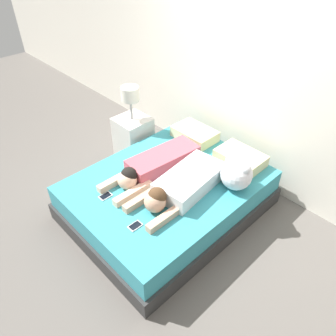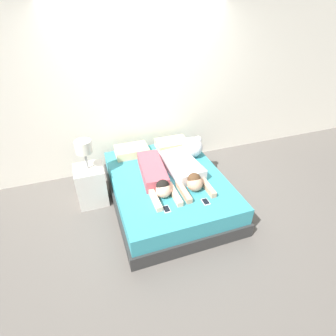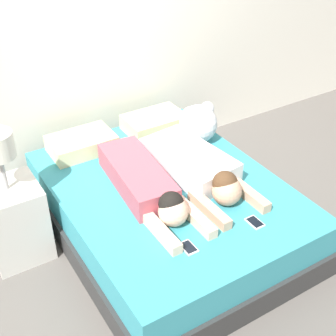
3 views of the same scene
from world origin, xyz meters
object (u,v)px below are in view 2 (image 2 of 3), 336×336
at_px(bed, 168,189).
at_px(pillow_head_left, 132,151).
at_px(person_left, 155,175).
at_px(plush_toy, 192,147).
at_px(pillow_head_right, 172,144).
at_px(nightstand, 91,182).
at_px(cell_phone_right, 206,202).
at_px(person_right, 185,170).
at_px(cell_phone_left, 166,209).

height_order(bed, pillow_head_left, pillow_head_left).
xyz_separation_m(pillow_head_left, person_left, (0.15, -0.79, 0.03)).
bearing_deg(person_left, bed, 7.52).
xyz_separation_m(bed, plush_toy, (0.54, 0.41, 0.39)).
relative_size(pillow_head_right, nightstand, 0.51).
bearing_deg(cell_phone_right, nightstand, 141.92).
bearing_deg(nightstand, cell_phone_right, -38.08).
distance_m(cell_phone_right, plush_toy, 1.10).
bearing_deg(cell_phone_right, person_right, 92.95).
height_order(cell_phone_left, plush_toy, plush_toy).
height_order(bed, pillow_head_right, pillow_head_right).
bearing_deg(pillow_head_right, person_left, -123.64).
bearing_deg(cell_phone_left, cell_phone_right, -3.81).
height_order(person_left, nightstand, nightstand).
bearing_deg(nightstand, plush_toy, 1.61).
relative_size(plush_toy, nightstand, 0.33).
distance_m(person_right, cell_phone_left, 0.74).
bearing_deg(pillow_head_left, person_right, -55.01).
height_order(person_left, cell_phone_left, person_left).
bearing_deg(cell_phone_right, bed, 111.98).
bearing_deg(cell_phone_right, person_left, 125.96).
relative_size(cell_phone_left, nightstand, 0.12).
relative_size(bed, nightstand, 2.00).
relative_size(pillow_head_right, person_left, 0.44).
height_order(pillow_head_right, person_left, person_left).
distance_m(bed, pillow_head_right, 0.88).
relative_size(bed, person_right, 1.84).
xyz_separation_m(person_left, person_right, (0.42, -0.02, 0.00)).
bearing_deg(pillow_head_left, cell_phone_left, -85.75).
relative_size(pillow_head_right, plush_toy, 1.54).
relative_size(bed, pillow_head_right, 3.93).
bearing_deg(plush_toy, person_right, -124.47).
distance_m(person_right, plush_toy, 0.55).
relative_size(pillow_head_left, person_right, 0.47).
bearing_deg(cell_phone_left, pillow_head_right, 67.56).
relative_size(pillow_head_left, cell_phone_right, 4.15).
relative_size(bed, person_left, 1.73).
xyz_separation_m(person_right, nightstand, (-1.26, 0.41, -0.18)).
relative_size(person_left, plush_toy, 3.49).
distance_m(bed, cell_phone_left, 0.69).
relative_size(pillow_head_left, pillow_head_right, 1.00).
bearing_deg(pillow_head_right, plush_toy, -60.32).
bearing_deg(person_left, cell_phone_left, -94.24).
height_order(pillow_head_right, plush_toy, plush_toy).
xyz_separation_m(cell_phone_left, cell_phone_right, (0.49, -0.03, 0.00)).
bearing_deg(person_right, person_left, 177.50).
bearing_deg(person_right, nightstand, 162.08).
bearing_deg(person_left, person_right, -2.50).
distance_m(person_left, cell_phone_left, 0.60).
bearing_deg(cell_phone_right, pillow_head_left, 112.92).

